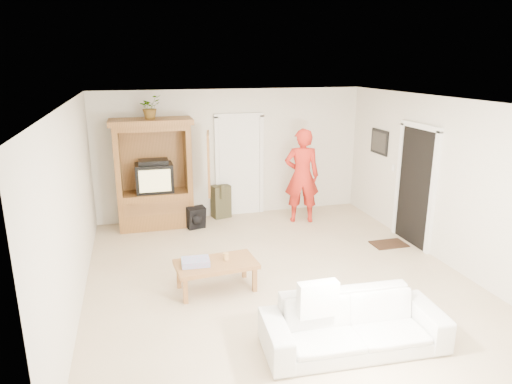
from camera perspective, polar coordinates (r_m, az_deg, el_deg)
floor at (r=7.05m, az=2.39°, el=-10.26°), size 6.00×6.00×0.00m
ceiling at (r=6.34m, az=2.67°, el=11.32°), size 6.00×6.00×0.00m
wall_back at (r=9.40m, az=-3.03°, el=4.82°), size 5.50×0.00×5.50m
wall_front at (r=4.02m, az=15.85°, el=-11.50°), size 5.50×0.00×5.50m
wall_left at (r=6.34m, az=-21.91°, el=-1.84°), size 0.00×6.00×6.00m
wall_right at (r=7.84m, az=22.06°, el=1.41°), size 0.00×6.00×6.00m
armoire at (r=8.96m, az=-12.43°, el=1.35°), size 1.82×1.14×2.10m
door_back at (r=9.46m, az=-2.08°, el=3.18°), size 0.85×0.05×2.04m
doorway_right at (r=8.36m, az=19.29°, el=0.56°), size 0.05×0.90×2.04m
framed_picture at (r=9.32m, az=15.19°, el=6.06°), size 0.03×0.60×0.48m
doormat at (r=8.45m, az=16.27°, el=-6.26°), size 0.60×0.40×0.02m
plant at (r=8.69m, az=-13.13°, el=10.29°), size 0.51×0.51×0.43m
man at (r=9.06m, az=5.75°, el=2.03°), size 0.78×0.61×1.88m
sofa at (r=5.40m, az=12.09°, el=-15.83°), size 2.07×0.92×0.59m
coffee_table at (r=6.49m, az=-5.01°, el=-9.17°), size 1.17×0.70×0.42m
towel at (r=6.41m, az=-7.57°, el=-8.65°), size 0.40×0.30×0.08m
candle at (r=6.51m, az=-3.77°, el=-8.03°), size 0.08×0.08×0.10m
backpack_black at (r=8.89m, az=-7.51°, el=-3.24°), size 0.38×0.28×0.42m
backpack_olive at (r=9.44m, az=-4.40°, el=-1.17°), size 0.41×0.34×0.68m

